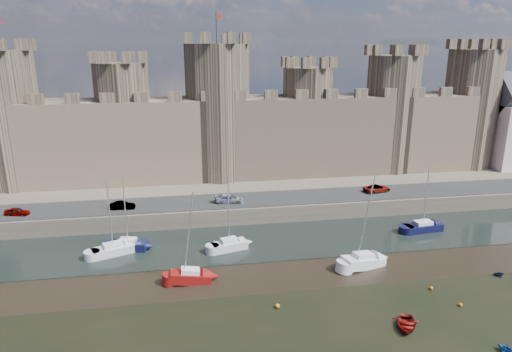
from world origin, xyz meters
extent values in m
cube|color=black|center=(0.00, 24.00, 0.04)|extent=(160.00, 12.00, 0.08)
cube|color=#4C443A|center=(0.00, 60.00, 1.25)|extent=(160.00, 60.00, 2.50)
cube|color=black|center=(0.00, 34.00, 2.55)|extent=(160.00, 7.00, 0.10)
cube|color=#42382B|center=(0.00, 48.00, 9.50)|extent=(100.00, 9.00, 14.00)
cylinder|color=#42382B|center=(-32.00, 48.00, 13.50)|extent=(10.00, 10.00, 22.00)
cylinder|color=#42382B|center=(-14.00, 48.00, 12.50)|extent=(9.00, 9.00, 20.00)
cylinder|color=#42382B|center=(2.00, 48.00, 14.00)|extent=(11.00, 11.00, 23.00)
cylinder|color=black|center=(2.00, 48.00, 28.00)|extent=(0.10, 0.10, 5.00)
cube|color=#A82216|center=(2.50, 48.00, 29.80)|extent=(1.00, 0.03, 0.60)
cylinder|color=#42382B|center=(18.00, 48.00, 12.00)|extent=(9.00, 9.00, 19.00)
cylinder|color=#42382B|center=(34.00, 48.00, 13.00)|extent=(10.00, 10.00, 21.00)
cylinder|color=#42382B|center=(50.00, 48.00, 13.50)|extent=(10.00, 10.00, 22.00)
cube|color=beige|center=(58.00, 46.00, 8.50)|extent=(8.50, 9.00, 12.00)
imported|color=gray|center=(-27.56, 32.76, 3.06)|extent=(3.51, 1.99, 1.12)
imported|color=gray|center=(-13.36, 32.89, 3.08)|extent=(3.62, 1.47, 1.17)
imported|color=gray|center=(2.20, 33.09, 3.14)|extent=(4.57, 2.30, 1.27)
imported|color=gray|center=(26.23, 34.44, 3.12)|extent=(4.74, 2.85, 1.23)
cube|color=silver|center=(-13.58, 23.23, 0.60)|extent=(5.50, 3.74, 1.04)
cube|color=silver|center=(-13.58, 23.23, 1.36)|extent=(2.63, 2.14, 0.47)
cylinder|color=silver|center=(-13.58, 23.23, 5.40)|extent=(0.14, 0.14, 8.55)
cube|color=black|center=(-11.87, 24.35, 0.60)|extent=(5.07, 2.88, 1.04)
cube|color=silver|center=(-11.87, 24.35, 1.36)|extent=(2.36, 1.74, 0.47)
cylinder|color=silver|center=(-11.87, 24.35, 5.39)|extent=(0.14, 0.14, 8.53)
cube|color=silver|center=(0.95, 22.18, 0.62)|extent=(4.90, 2.92, 1.08)
cube|color=silver|center=(0.95, 22.18, 1.40)|extent=(2.30, 1.74, 0.49)
cylinder|color=silver|center=(0.95, 22.18, 5.57)|extent=(0.14, 0.14, 8.83)
cube|color=black|center=(28.60, 23.83, 0.59)|extent=(5.57, 2.71, 1.02)
cube|color=silver|center=(28.60, 23.83, 1.34)|extent=(2.54, 1.74, 0.47)
cylinder|color=silver|center=(28.60, 23.83, 5.29)|extent=(0.14, 0.14, 8.38)
cube|color=maroon|center=(-4.16, 14.73, 0.58)|extent=(4.54, 1.77, 1.16)
cube|color=silver|center=(-4.16, 14.73, 1.42)|extent=(2.02, 1.24, 0.53)
cylinder|color=silver|center=(-4.16, 14.73, 5.88)|extent=(0.14, 0.14, 9.45)
cube|color=silver|center=(16.15, 15.06, 0.63)|extent=(5.69, 3.47, 1.25)
cube|color=silver|center=(16.15, 15.06, 1.53)|extent=(2.68, 2.05, 0.57)
cylinder|color=silver|center=(16.15, 15.06, 6.37)|extent=(0.14, 0.14, 10.23)
imported|color=maroon|center=(15.52, 2.89, 0.36)|extent=(3.75, 4.24, 0.73)
imported|color=#164A9A|center=(22.34, -1.79, 0.41)|extent=(1.89, 1.99, 0.83)
imported|color=black|center=(30.63, 10.41, 0.33)|extent=(1.48, 1.35, 0.67)
sphere|color=#BB8608|center=(4.32, 8.13, 0.25)|extent=(0.49, 0.49, 0.49)
sphere|color=#E3550A|center=(21.47, 8.93, 0.20)|extent=(0.41, 0.41, 0.41)
sphere|color=orange|center=(22.68, 5.43, 0.19)|extent=(0.38, 0.38, 0.38)
camera|label=1|loc=(-4.32, -31.26, 25.70)|focal=32.00mm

